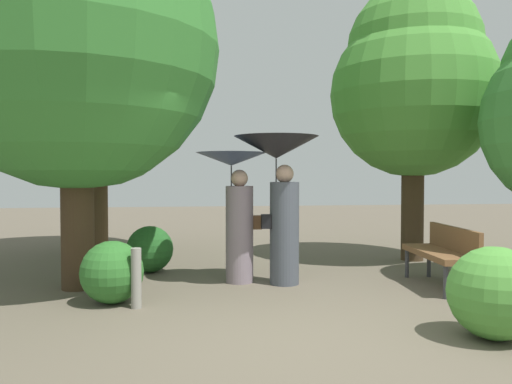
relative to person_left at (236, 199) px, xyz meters
name	(u,v)px	position (x,y,z in m)	size (l,w,h in m)	color
ground_plane	(297,333)	(0.36, -2.42, -1.21)	(40.00, 40.00, 0.00)	brown
person_left	(236,199)	(0.00, 0.00, 0.00)	(1.01, 1.01, 1.86)	gray
person_right	(279,178)	(0.59, -0.21, 0.29)	(1.19, 1.19, 2.09)	#474C56
park_bench	(443,250)	(2.79, -0.68, -0.69)	(0.60, 1.53, 0.83)	#38383D
tree_near_left	(96,82)	(-2.46, 3.15, 2.17)	(3.61, 3.61, 5.38)	#4C3823
tree_near_right	(414,80)	(3.35, 1.47, 2.03)	(2.97, 2.97, 4.98)	#42301E
tree_mid_left	(75,25)	(-2.17, -0.10, 2.35)	(3.85, 3.85, 5.68)	#42301E
bush_path_left	(495,293)	(2.16, -2.84, -0.77)	(0.87, 0.87, 0.87)	#4C9338
bush_path_right	(112,272)	(-1.59, -0.99, -0.83)	(0.75, 0.75, 0.75)	#2D6B28
bush_behind_bench	(150,249)	(-1.28, 0.93, -0.84)	(0.74, 0.74, 0.74)	#235B23
path_marker_post	(136,278)	(-1.28, -1.25, -0.86)	(0.12, 0.12, 0.70)	gray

